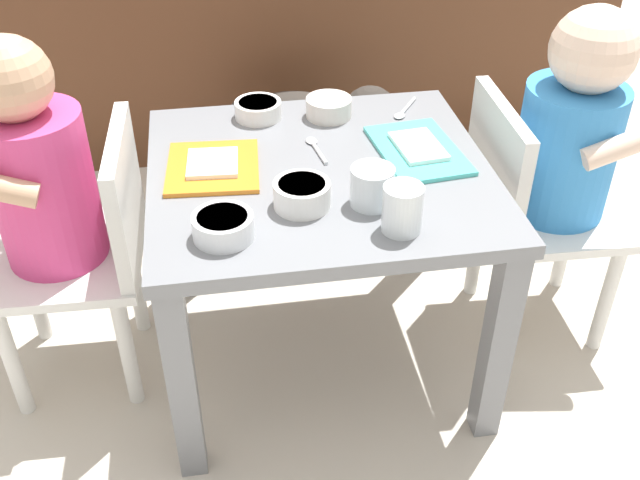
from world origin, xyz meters
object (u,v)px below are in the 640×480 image
object	(u,v)px
dog	(314,125)
veggie_bowl_near	(258,109)
water_cup_left	(402,212)
water_cup_right	(372,188)
seated_child_right	(563,144)
dining_table	(320,205)
veggie_bowl_far	(223,226)
cereal_bowl_right_side	(329,107)
spoon_by_right_tray	(316,147)
food_tray_right	(418,149)
spoon_by_left_tray	(404,110)
seated_child_left	(49,187)
food_tray_left	(213,166)
cereal_bowl_left_side	(302,194)

from	to	relation	value
dog	veggie_bowl_near	world-z (taller)	veggie_bowl_near
dog	water_cup_left	xyz separation A→B (m)	(0.01, -0.79, 0.26)
water_cup_right	seated_child_right	bearing A→B (deg)	20.81
dining_table	veggie_bowl_far	distance (m)	0.26
cereal_bowl_right_side	spoon_by_right_tray	bearing A→B (deg)	-110.30
food_tray_right	cereal_bowl_right_side	xyz separation A→B (m)	(-0.13, 0.16, 0.01)
water_cup_right	spoon_by_left_tray	xyz separation A→B (m)	(0.13, 0.30, -0.02)
seated_child_right	food_tray_right	size ratio (longest dim) A/B	3.08
dog	cereal_bowl_right_side	world-z (taller)	cereal_bowl_right_side
food_tray_right	spoon_by_left_tray	bearing A→B (deg)	84.22
seated_child_left	spoon_by_right_tray	world-z (taller)	seated_child_left
water_cup_left	water_cup_right	size ratio (longest dim) A/B	1.08
water_cup_left	seated_child_left	bearing A→B (deg)	157.00
food_tray_left	water_cup_right	world-z (taller)	water_cup_right
dining_table	spoon_by_left_tray	bearing A→B (deg)	43.57
food_tray_right	seated_child_left	bearing A→B (deg)	179.47
water_cup_left	cereal_bowl_right_side	distance (m)	0.39
dog	veggie_bowl_far	bearing A→B (deg)	-108.32
water_cup_right	seated_child_left	bearing A→B (deg)	163.43
dining_table	seated_child_right	size ratio (longest dim) A/B	0.86
cereal_bowl_right_side	cereal_bowl_left_side	world-z (taller)	cereal_bowl_left_side
seated_child_left	veggie_bowl_far	bearing A→B (deg)	-36.47
food_tray_left	food_tray_right	distance (m)	0.36
food_tray_right	veggie_bowl_far	xyz separation A→B (m)	(-0.35, -0.20, 0.01)
seated_child_left	dog	size ratio (longest dim) A/B	1.58
cereal_bowl_left_side	water_cup_right	bearing A→B (deg)	-5.61
dining_table	veggie_bowl_far	size ratio (longest dim) A/B	6.36
water_cup_right	veggie_bowl_near	xyz separation A→B (m)	(-0.15, 0.33, -0.01)
water_cup_left	cereal_bowl_left_side	world-z (taller)	water_cup_left
dining_table	food_tray_right	size ratio (longest dim) A/B	2.65
veggie_bowl_far	cereal_bowl_left_side	world-z (taller)	cereal_bowl_left_side
veggie_bowl_far	veggie_bowl_near	bearing A→B (deg)	76.98
seated_child_left	water_cup_left	xyz separation A→B (m)	(0.54, -0.23, 0.04)
dining_table	water_cup_left	world-z (taller)	water_cup_left
dog	food_tray_right	world-z (taller)	food_tray_right
dining_table	cereal_bowl_right_side	xyz separation A→B (m)	(0.05, 0.19, 0.09)
seated_child_left	veggie_bowl_near	size ratio (longest dim) A/B	7.65
water_cup_right	cereal_bowl_left_side	size ratio (longest dim) A/B	0.77
dog	cereal_bowl_right_side	distance (m)	0.48
cereal_bowl_left_side	seated_child_left	bearing A→B (deg)	160.65
dining_table	food_tray_right	world-z (taller)	food_tray_right
water_cup_left	cereal_bowl_right_side	bearing A→B (deg)	96.22
water_cup_right	dog	bearing A→B (deg)	88.41
veggie_bowl_near	spoon_by_right_tray	world-z (taller)	veggie_bowl_near
dining_table	spoon_by_right_tray	bearing A→B (deg)	87.17
veggie_bowl_near	spoon_by_right_tray	xyz separation A→B (m)	(0.09, -0.14, -0.01)
seated_child_right	water_cup_right	bearing A→B (deg)	-159.19
food_tray_left	cereal_bowl_right_side	world-z (taller)	cereal_bowl_right_side
food_tray_left	cereal_bowl_right_side	xyz separation A→B (m)	(0.23, 0.16, 0.01)
dog	food_tray_right	size ratio (longest dim) A/B	1.97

